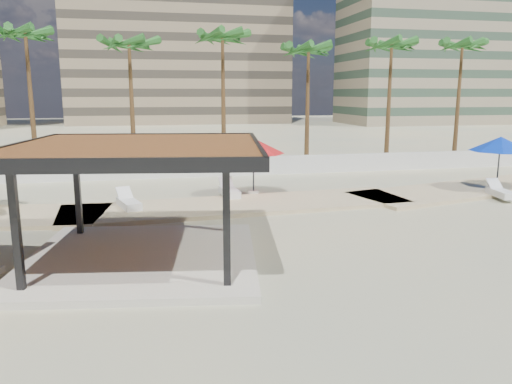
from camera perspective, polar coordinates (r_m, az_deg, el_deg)
The scene contains 17 objects.
ground at distance 16.32m, azimuth -4.23°, elevation -7.44°, with size 200.00×200.00×0.00m, color #CCB887.
promenade at distance 23.91m, azimuth -2.11°, elevation -1.24°, with size 44.45×7.97×0.24m.
boundary_wall at distance 31.73m, azimuth -8.38°, elevation 2.73°, with size 56.00×0.30×1.20m, color silver.
building_mid at distance 93.96m, azimuth -8.93°, elevation 16.60°, with size 38.00×16.00×30.40m.
building_east at distance 96.29m, azimuth 20.14°, elevation 17.73°, with size 32.00×15.00×36.40m.
pavilion_central at distance 15.74m, azimuth -13.17°, elevation 0.02°, with size 8.44×8.44×3.75m.
umbrella_c at distance 25.21m, azimuth -0.29°, elevation 5.27°, with size 3.83×3.83×2.82m.
umbrella_d at distance 29.34m, azimuth 26.15°, elevation 4.94°, with size 3.76×3.76×2.80m.
lounger_a at distance 23.11m, azimuth -14.34°, elevation -1.24°, with size 1.23×2.19×0.79m.
lounger_b at distance 25.09m, azimuth -3.09°, elevation 0.08°, with size 0.84×2.21×0.82m.
lounger_c at distance 27.65m, azimuth 26.17°, elevation -0.05°, with size 0.98×2.09×0.76m.
palm_c at distance 34.26m, azimuth -24.82°, elevation 15.51°, with size 3.00×3.00×9.56m.
palm_d at distance 34.34m, azimuth -14.29°, elevation 15.52°, with size 3.00×3.00×9.15m.
palm_e at distance 34.27m, azimuth -3.84°, elevation 16.68°, with size 3.00×3.00×9.68m.
palm_f at distance 35.80m, azimuth 6.02°, elevation 15.34°, with size 3.00×3.00×8.98m.
palm_g at distance 37.76m, azimuth 15.23°, elevation 15.39°, with size 3.00×3.00×9.39m.
palm_h at distance 41.34m, azimuth 22.50°, elevation 14.77°, with size 3.00×3.00×9.56m.
Camera 1 is at (-2.13, -15.32, 5.20)m, focal length 35.00 mm.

